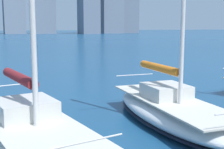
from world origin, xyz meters
name	(u,v)px	position (x,y,z in m)	size (l,w,h in m)	color
sailboat_orange	(171,109)	(-2.80, -6.98, 0.58)	(3.21, 8.30, 10.13)	silver
sailboat_maroon	(31,133)	(2.89, -6.19, 0.63)	(3.95, 8.24, 11.88)	white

